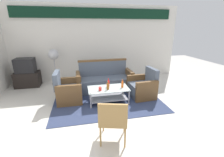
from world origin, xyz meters
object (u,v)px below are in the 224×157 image
at_px(television, 25,65).
at_px(armchair_left, 69,91).
at_px(couch, 104,80).
at_px(pedestal_fan, 54,57).
at_px(armchair_right, 142,87).
at_px(tv_stand, 28,79).
at_px(bottle_orange, 122,84).
at_px(bottle_red, 108,83).
at_px(cup, 100,89).
at_px(wicker_chair, 113,118).
at_px(bottle_brown, 108,86).
at_px(coffee_table, 108,93).

bearing_deg(television, armchair_left, 134.85).
xyz_separation_m(couch, pedestal_fan, (-1.64, 0.90, 0.70)).
distance_m(couch, armchair_right, 1.28).
relative_size(couch, tv_stand, 2.26).
bearing_deg(bottle_orange, television, 148.58).
bearing_deg(tv_stand, bottle_red, -32.33).
xyz_separation_m(bottle_red, television, (-2.57, 1.63, 0.26)).
relative_size(cup, pedestal_fan, 0.08).
bearing_deg(armchair_right, television, 61.90).
xyz_separation_m(armchair_left, wicker_chair, (0.86, -1.87, 0.21)).
distance_m(tv_stand, wicker_chair, 4.08).
height_order(bottle_red, pedestal_fan, pedestal_fan).
height_order(bottle_brown, bottle_red, bottle_red).
relative_size(bottle_brown, bottle_red, 0.99).
height_order(bottle_orange, wicker_chair, wicker_chair).
bearing_deg(wicker_chair, television, 139.95).
height_order(coffee_table, pedestal_fan, pedestal_fan).
distance_m(cup, wicker_chair, 1.46).
bearing_deg(wicker_chair, bottle_brown, 97.96).
xyz_separation_m(coffee_table, bottle_brown, (-0.03, -0.08, 0.23)).
bearing_deg(pedestal_fan, armchair_right, -32.18).
bearing_deg(bottle_brown, television, 143.69).
height_order(couch, bottle_orange, couch).
relative_size(armchair_right, pedestal_fan, 0.67).
bearing_deg(tv_stand, couch, -18.18).
bearing_deg(couch, bottle_red, 88.35).
xyz_separation_m(coffee_table, pedestal_fan, (-1.60, 1.82, 0.74)).
bearing_deg(armchair_right, bottle_red, 86.40).
bearing_deg(television, couch, 161.80).
distance_m(armchair_left, bottle_orange, 1.51).
bearing_deg(armchair_right, couch, 48.98).
relative_size(bottle_red, wicker_chair, 0.28).
distance_m(bottle_red, wicker_chair, 1.73).
xyz_separation_m(coffee_table, bottle_red, (0.03, 0.14, 0.23)).
bearing_deg(bottle_brown, wicker_chair, -97.16).
relative_size(tv_stand, pedestal_fan, 0.63).
bearing_deg(coffee_table, bottle_orange, -3.06).
distance_m(bottle_red, television, 3.06).
distance_m(armchair_right, bottle_brown, 1.13).
bearing_deg(bottle_red, coffee_table, -101.94).
xyz_separation_m(couch, wicker_chair, (-0.26, -2.49, 0.18)).
bearing_deg(bottle_red, armchair_right, 0.20).
bearing_deg(coffee_table, bottle_brown, -110.43).
bearing_deg(bottle_orange, pedestal_fan, 137.24).
xyz_separation_m(tv_stand, pedestal_fan, (0.94, 0.05, 0.75)).
xyz_separation_m(pedestal_fan, wicker_chair, (1.38, -3.39, -0.52)).
bearing_deg(bottle_brown, cup, -169.33).
relative_size(pedestal_fan, wicker_chair, 1.51).
xyz_separation_m(bottle_orange, bottle_red, (-0.36, 0.16, 0.00)).
bearing_deg(armchair_left, wicker_chair, 25.06).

